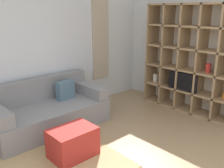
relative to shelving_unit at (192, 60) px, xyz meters
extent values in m
cube|color=silver|center=(-2.57, 1.76, 0.32)|extent=(6.70, 0.07, 2.70)
cube|color=silver|center=(-2.57, 1.72, 0.42)|extent=(3.03, 0.01, 1.60)
cube|color=#B2A38E|center=(-0.89, 1.71, 0.42)|extent=(0.44, 0.03, 1.90)
cube|color=silver|center=(0.21, 0.16, 0.32)|extent=(0.07, 4.34, 2.70)
cube|color=silver|center=(0.17, 0.00, 0.01)|extent=(0.02, 1.93, 2.09)
cube|color=#997A56|center=(-0.03, -0.58, 0.01)|extent=(0.41, 0.04, 2.09)
cube|color=#997A56|center=(-0.03, -0.19, 0.01)|extent=(0.41, 0.04, 2.09)
cube|color=#997A56|center=(-0.03, 0.19, 0.01)|extent=(0.41, 0.04, 2.09)
cube|color=#997A56|center=(-0.03, 0.58, 0.01)|extent=(0.41, 0.04, 2.09)
cube|color=#997A56|center=(-0.03, 0.96, 0.01)|extent=(0.41, 0.04, 2.09)
cube|color=#997A56|center=(-0.03, 0.00, -1.01)|extent=(0.41, 1.93, 0.04)
cube|color=#997A56|center=(-0.03, 0.00, -0.61)|extent=(0.41, 1.93, 0.04)
cube|color=#997A56|center=(-0.03, 0.00, -0.20)|extent=(0.41, 1.93, 0.04)
cube|color=#997A56|center=(-0.03, 0.00, 0.22)|extent=(0.41, 1.93, 0.04)
cube|color=#997A56|center=(-0.03, 0.00, 0.64)|extent=(0.41, 1.93, 0.04)
cube|color=#997A56|center=(-0.03, 0.00, 1.04)|extent=(0.41, 1.93, 0.04)
cube|color=black|center=(-0.20, 0.06, -0.42)|extent=(0.04, 0.62, 0.36)
cube|color=black|center=(-0.18, 0.06, -0.58)|extent=(0.10, 0.24, 0.03)
cylinder|color=red|center=(-0.05, -0.36, -0.10)|extent=(0.10, 0.10, 0.17)
cube|color=white|center=(-0.05, 0.81, -0.51)|extent=(0.09, 0.09, 0.17)
cube|color=gray|center=(-2.50, 1.19, -0.83)|extent=(1.97, 0.95, 0.40)
cube|color=gray|center=(-2.50, 1.58, -0.43)|extent=(1.97, 0.18, 0.41)
cube|color=gray|center=(-1.63, 1.19, -0.53)|extent=(0.24, 0.89, 0.21)
cube|color=slate|center=(-2.09, 1.30, -0.46)|extent=(0.35, 0.16, 0.34)
cube|color=#A82823|center=(-2.71, 0.18, -0.82)|extent=(0.61, 0.44, 0.42)
camera|label=1|loc=(-4.40, -2.42, 0.94)|focal=40.00mm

